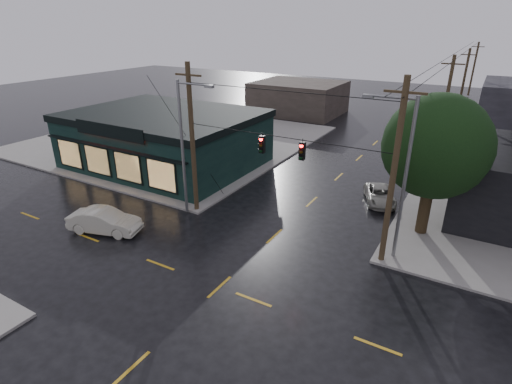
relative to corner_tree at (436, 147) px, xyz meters
The scene contains 15 objects.
ground_plane 14.66m from the corner_tree, 125.55° to the right, with size 160.00×160.00×0.00m, color black.
sidewalk_nw 29.81m from the corner_tree, 162.07° to the left, with size 28.00×28.00×0.15m, color gray.
pizza_shop 23.15m from the corner_tree, behind, with size 16.30×12.34×4.90m.
corner_tree is the anchor object (origin of this frame).
utility_pole_nw 16.08m from the corner_tree, 162.64° to the right, with size 2.00×0.32×10.15m, color #2E2214, non-canonical shape.
utility_pole_ne 7.39m from the corner_tree, 106.75° to the right, with size 2.00×0.32×10.15m, color #2E2214, non-canonical shape.
utility_pole_far_a 18.00m from the corner_tree, 94.54° to the left, with size 2.00×0.32×9.65m, color #2E2214, non-canonical shape.
utility_pole_far_b 37.48m from the corner_tree, 92.09° to the left, with size 2.00×0.32×9.15m, color #2E2214, non-canonical shape.
utility_pole_far_c 57.32m from the corner_tree, 91.36° to the left, with size 2.00×0.32×9.15m, color #2E2214, non-canonical shape.
span_signal_assembly 8.96m from the corner_tree, 149.95° to the right, with size 13.00×0.48×1.23m.
streetlight_nw 16.56m from the corner_tree, 160.51° to the right, with size 5.40×0.30×9.15m, color gray, non-canonical shape.
streetlight_ne 6.91m from the corner_tree, 102.65° to the right, with size 5.40×0.30×9.15m, color gray, non-canonical shape.
bg_building_west 36.49m from the corner_tree, 126.98° to the left, with size 12.00×10.00×4.40m, color #312924.
sedan_cream 20.67m from the corner_tree, 150.49° to the right, with size 1.61×4.61×1.52m, color beige.
suv_silver 7.10m from the corner_tree, 135.17° to the left, with size 1.91×4.15×1.15m, color gray.
Camera 1 is at (10.00, -13.51, 12.45)m, focal length 28.00 mm.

